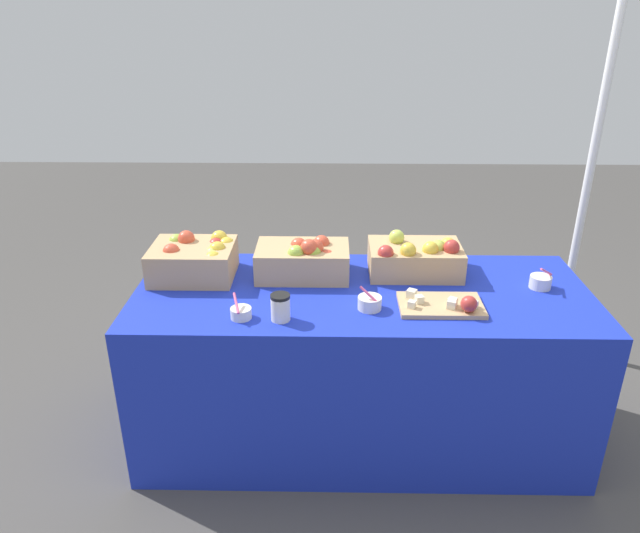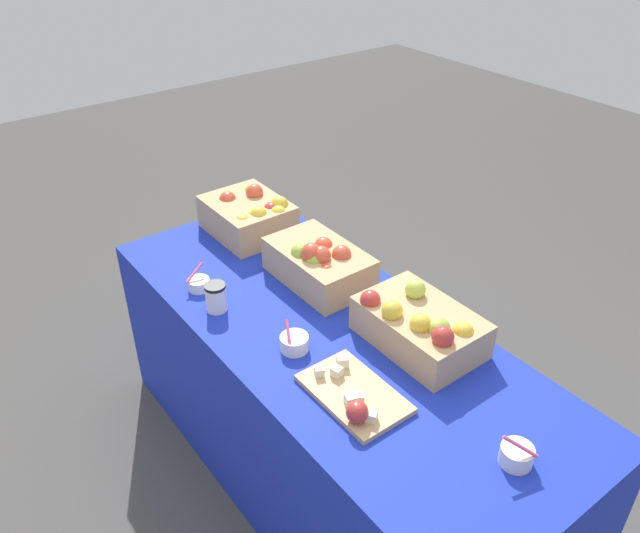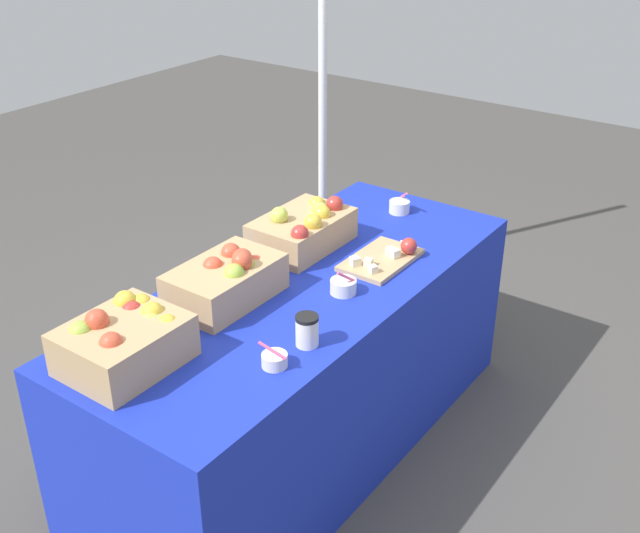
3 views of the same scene
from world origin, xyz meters
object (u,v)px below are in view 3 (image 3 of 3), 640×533
cutting_board_front (385,257)px  sample_bowl_near (400,206)px  coffee_cup (307,330)px  tent_pole (323,78)px  apple_crate_middle (227,279)px  sample_bowl_mid (274,360)px  apple_crate_left (125,340)px  apple_crate_right (304,229)px  sample_bowl_far (343,286)px

cutting_board_front → sample_bowl_near: (0.43, 0.19, 0.01)m
coffee_cup → tent_pole: bearing=34.0°
apple_crate_middle → sample_bowl_mid: (-0.22, -0.39, -0.06)m
sample_bowl_mid → apple_crate_left: bearing=123.4°
cutting_board_front → sample_bowl_near: bearing=24.1°
apple_crate_right → sample_bowl_near: bearing=-15.5°
apple_crate_middle → cutting_board_front: 0.64m
coffee_cup → apple_crate_left: bearing=136.0°
sample_bowl_far → coffee_cup: (-0.34, -0.09, 0.03)m
apple_crate_right → sample_bowl_far: apple_crate_right is taller
apple_crate_middle → coffee_cup: (-0.07, -0.40, -0.02)m
cutting_board_front → apple_crate_left: bearing=164.5°
apple_crate_middle → coffee_cup: size_ratio=3.81×
apple_crate_middle → sample_bowl_mid: 0.45m
cutting_board_front → sample_bowl_near: 0.48m
sample_bowl_mid → coffee_cup: 0.16m
apple_crate_middle → tent_pole: tent_pole is taller
apple_crate_left → cutting_board_front: size_ratio=1.07×
apple_crate_middle → apple_crate_right: 0.49m
apple_crate_right → coffee_cup: 0.71m
apple_crate_middle → sample_bowl_mid: bearing=-120.1°
apple_crate_right → cutting_board_front: size_ratio=1.22×
cutting_board_front → sample_bowl_near: sample_bowl_near is taller
apple_crate_right → cutting_board_front: apple_crate_right is taller
apple_crate_right → sample_bowl_mid: 0.83m
coffee_cup → apple_crate_middle: bearing=79.7°
apple_crate_left → apple_crate_right: apple_crate_left is taller
apple_crate_left → apple_crate_middle: 0.47m
apple_crate_left → sample_bowl_far: bearing=-21.6°
apple_crate_right → tent_pole: 1.15m
cutting_board_front → sample_bowl_near: size_ratio=2.98×
cutting_board_front → coffee_cup: size_ratio=3.13×
sample_bowl_mid → sample_bowl_far: 0.50m
sample_bowl_mid → sample_bowl_far: bearing=9.6°
cutting_board_front → sample_bowl_mid: bearing=-173.5°
apple_crate_left → apple_crate_right: 0.96m
cutting_board_front → tent_pole: (0.87, 0.92, 0.37)m
cutting_board_front → tent_pole: tent_pole is taller
sample_bowl_mid → sample_bowl_far: sample_bowl_far is taller
apple_crate_middle → apple_crate_right: size_ratio=1.00×
apple_crate_left → sample_bowl_near: 1.47m
cutting_board_front → apple_crate_right: bearing=102.0°
sample_bowl_mid → sample_bowl_far: (0.49, 0.08, 0.00)m
apple_crate_middle → tent_pole: size_ratio=0.18×
apple_crate_middle → tent_pole: (1.44, 0.62, 0.31)m
sample_bowl_near → coffee_cup: sample_bowl_near is taller
sample_bowl_near → coffee_cup: (-1.07, -0.29, 0.03)m
apple_crate_left → apple_crate_middle: (0.47, 0.01, -0.00)m
apple_crate_middle → coffee_cup: apple_crate_middle is taller
apple_crate_left → coffee_cup: apple_crate_left is taller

